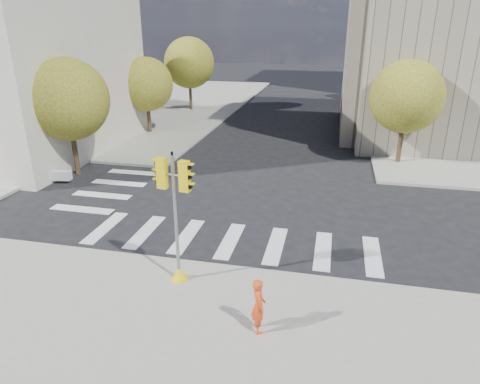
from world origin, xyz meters
name	(u,v)px	position (x,y,z in m)	size (l,w,h in m)	color
ground	(243,220)	(0.00, 0.00, 0.00)	(160.00, 160.00, 0.00)	black
sidewalk_far_left	(114,103)	(-20.00, 26.00, 0.07)	(28.00, 40.00, 0.15)	gray
tree_lw_near	(68,100)	(-10.50, 4.00, 4.20)	(4.40, 4.40, 6.41)	#382616
tree_lw_mid	(146,84)	(-10.50, 14.00, 3.76)	(4.00, 4.00, 5.77)	#382616
tree_lw_far	(189,63)	(-10.50, 24.00, 4.54)	(4.80, 4.80, 6.95)	#382616
tree_re_near	(407,97)	(7.50, 10.00, 4.05)	(4.20, 4.20, 6.16)	#382616
tree_re_mid	(387,71)	(7.50, 22.00, 4.35)	(4.60, 4.60, 6.66)	#382616
tree_re_far	(376,65)	(7.50, 34.00, 3.87)	(4.00, 4.00, 5.88)	#382616
lamp_near	(407,80)	(8.00, 14.00, 4.58)	(0.35, 0.18, 8.11)	black
lamp_far	(387,63)	(8.00, 28.00, 4.58)	(0.35, 0.18, 8.11)	black
traffic_signal	(176,229)	(-1.01, -5.25, 1.98)	(1.08, 0.56, 4.34)	yellow
photographer	(258,306)	(1.95, -7.13, 0.95)	(0.58, 0.38, 1.59)	red
planter_wall	(16,175)	(-13.00, 2.13, 0.40)	(6.00, 0.40, 0.50)	silver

